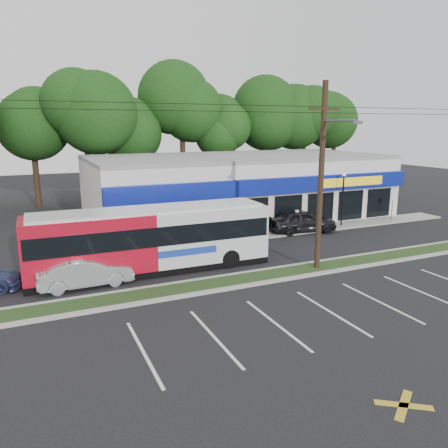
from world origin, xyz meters
name	(u,v)px	position (x,y,z in m)	size (l,w,h in m)	color
ground	(279,283)	(0.00, 0.00, 0.00)	(120.00, 120.00, 0.00)	black
grass_strip	(270,275)	(0.00, 1.00, 0.06)	(40.00, 1.60, 0.12)	#1D3516
curb_south	(278,280)	(0.00, 0.15, 0.07)	(40.00, 0.25, 0.14)	#9E9E93
curb_north	(262,270)	(0.00, 1.85, 0.07)	(40.00, 0.25, 0.14)	#9E9E93
sidewalk	(274,233)	(5.00, 9.00, 0.05)	(32.00, 2.20, 0.10)	#9E9E93
strip_mall	(239,186)	(5.50, 15.91, 2.65)	(25.00, 12.55, 5.30)	silver
utility_pole	(320,171)	(2.83, 0.93, 5.41)	(50.00, 2.77, 10.00)	black
lamp_post	(343,193)	(11.00, 8.80, 2.67)	(0.30, 0.30, 4.25)	black
sign_post	(393,203)	(16.00, 8.57, 1.56)	(0.45, 0.10, 2.23)	#59595E
tree_line	(183,119)	(4.00, 26.00, 8.42)	(46.76, 6.76, 11.83)	black
metrobus	(151,238)	(-5.35, 4.50, 1.85)	(13.01, 2.94, 3.48)	#AA0D20
car_dark	(302,221)	(7.12, 8.50, 0.86)	(2.04, 5.06, 1.72)	black
car_silver	(85,272)	(-9.00, 3.50, 0.75)	(1.58, 4.54, 1.50)	#969A9D
pedestrian_a	(296,222)	(6.56, 8.50, 0.88)	(0.64, 0.42, 1.75)	beige
pedestrian_b	(250,227)	(2.77, 8.50, 0.83)	(0.80, 0.63, 1.65)	silver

